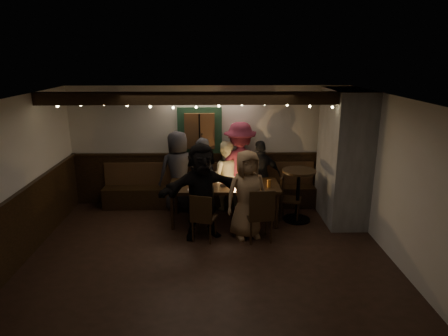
{
  "coord_description": "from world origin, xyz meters",
  "views": [
    {
      "loc": [
        0.13,
        -6.02,
        3.23
      ],
      "look_at": [
        0.3,
        1.6,
        1.05
      ],
      "focal_mm": 32.0,
      "sensor_mm": 36.0,
      "label": 1
    }
  ],
  "objects_px": {
    "high_top": "(298,189)",
    "person_g": "(247,195)",
    "chair_near_left": "(203,215)",
    "person_f": "(202,191)",
    "chair_end": "(286,195)",
    "person_b": "(202,174)",
    "dining_table": "(224,188)",
    "person_d": "(240,166)",
    "person_e": "(261,176)",
    "person_c": "(225,175)",
    "chair_near_right": "(261,213)",
    "person_a": "(178,171)"
  },
  "relations": [
    {
      "from": "chair_near_right",
      "to": "person_f",
      "type": "xyz_separation_m",
      "value": [
        -1.03,
        0.26,
        0.31
      ]
    },
    {
      "from": "person_e",
      "to": "chair_near_right",
      "type": "bearing_deg",
      "value": 72.02
    },
    {
      "from": "high_top",
      "to": "person_c",
      "type": "distance_m",
      "value": 1.59
    },
    {
      "from": "chair_near_left",
      "to": "person_a",
      "type": "height_order",
      "value": "person_a"
    },
    {
      "from": "person_e",
      "to": "person_g",
      "type": "distance_m",
      "value": 1.38
    },
    {
      "from": "chair_near_right",
      "to": "high_top",
      "type": "bearing_deg",
      "value": 48.25
    },
    {
      "from": "dining_table",
      "to": "high_top",
      "type": "xyz_separation_m",
      "value": [
        1.47,
        0.01,
        -0.04
      ]
    },
    {
      "from": "person_c",
      "to": "person_f",
      "type": "distance_m",
      "value": 1.46
    },
    {
      "from": "person_d",
      "to": "person_f",
      "type": "distance_m",
      "value": 1.62
    },
    {
      "from": "person_a",
      "to": "person_d",
      "type": "height_order",
      "value": "person_d"
    },
    {
      "from": "chair_near_left",
      "to": "person_f",
      "type": "relative_size",
      "value": 0.51
    },
    {
      "from": "person_c",
      "to": "high_top",
      "type": "bearing_deg",
      "value": 156.86
    },
    {
      "from": "person_a",
      "to": "high_top",
      "type": "bearing_deg",
      "value": 140.62
    },
    {
      "from": "person_b",
      "to": "person_g",
      "type": "relative_size",
      "value": 0.97
    },
    {
      "from": "chair_near_right",
      "to": "chair_end",
      "type": "distance_m",
      "value": 1.24
    },
    {
      "from": "dining_table",
      "to": "person_a",
      "type": "distance_m",
      "value": 1.19
    },
    {
      "from": "dining_table",
      "to": "chair_near_right",
      "type": "relative_size",
      "value": 2.16
    },
    {
      "from": "person_b",
      "to": "person_e",
      "type": "bearing_deg",
      "value": 157.84
    },
    {
      "from": "person_b",
      "to": "person_e",
      "type": "relative_size",
      "value": 1.04
    },
    {
      "from": "person_d",
      "to": "person_g",
      "type": "height_order",
      "value": "person_d"
    },
    {
      "from": "chair_near_left",
      "to": "person_b",
      "type": "height_order",
      "value": "person_b"
    },
    {
      "from": "dining_table",
      "to": "chair_end",
      "type": "distance_m",
      "value": 1.28
    },
    {
      "from": "person_a",
      "to": "person_f",
      "type": "relative_size",
      "value": 0.97
    },
    {
      "from": "chair_near_left",
      "to": "high_top",
      "type": "xyz_separation_m",
      "value": [
        1.87,
        0.91,
        0.17
      ]
    },
    {
      "from": "chair_near_left",
      "to": "person_b",
      "type": "relative_size",
      "value": 0.57
    },
    {
      "from": "dining_table",
      "to": "person_b",
      "type": "xyz_separation_m",
      "value": [
        -0.46,
        0.72,
        0.08
      ]
    },
    {
      "from": "chair_end",
      "to": "person_g",
      "type": "bearing_deg",
      "value": -136.51
    },
    {
      "from": "chair_end",
      "to": "high_top",
      "type": "xyz_separation_m",
      "value": [
        0.21,
        -0.11,
        0.17
      ]
    },
    {
      "from": "dining_table",
      "to": "person_f",
      "type": "relative_size",
      "value": 1.23
    },
    {
      "from": "person_e",
      "to": "person_c",
      "type": "bearing_deg",
      "value": -17.81
    },
    {
      "from": "chair_near_left",
      "to": "person_b",
      "type": "bearing_deg",
      "value": 92.0
    },
    {
      "from": "chair_near_left",
      "to": "chair_near_right",
      "type": "relative_size",
      "value": 0.89
    },
    {
      "from": "person_e",
      "to": "person_g",
      "type": "xyz_separation_m",
      "value": [
        -0.39,
        -1.32,
        0.06
      ]
    },
    {
      "from": "chair_end",
      "to": "high_top",
      "type": "height_order",
      "value": "high_top"
    },
    {
      "from": "chair_near_right",
      "to": "person_g",
      "type": "bearing_deg",
      "value": 133.16
    },
    {
      "from": "person_b",
      "to": "chair_end",
      "type": "bearing_deg",
      "value": 143.07
    },
    {
      "from": "chair_near_right",
      "to": "person_c",
      "type": "relative_size",
      "value": 0.67
    },
    {
      "from": "dining_table",
      "to": "chair_near_left",
      "type": "distance_m",
      "value": 1.0
    },
    {
      "from": "chair_near_right",
      "to": "person_d",
      "type": "relative_size",
      "value": 0.53
    },
    {
      "from": "high_top",
      "to": "person_g",
      "type": "distance_m",
      "value": 1.3
    },
    {
      "from": "person_d",
      "to": "dining_table",
      "type": "bearing_deg",
      "value": 53.95
    },
    {
      "from": "chair_near_left",
      "to": "person_g",
      "type": "height_order",
      "value": "person_g"
    },
    {
      "from": "person_b",
      "to": "dining_table",
      "type": "bearing_deg",
      "value": 104.57
    },
    {
      "from": "person_c",
      "to": "dining_table",
      "type": "bearing_deg",
      "value": 89.45
    },
    {
      "from": "person_b",
      "to": "person_a",
      "type": "bearing_deg",
      "value": -15.23
    },
    {
      "from": "chair_near_right",
      "to": "chair_near_left",
      "type": "bearing_deg",
      "value": 177.43
    },
    {
      "from": "dining_table",
      "to": "person_f",
      "type": "bearing_deg",
      "value": -121.2
    },
    {
      "from": "dining_table",
      "to": "person_b",
      "type": "bearing_deg",
      "value": 122.41
    },
    {
      "from": "person_d",
      "to": "person_e",
      "type": "bearing_deg",
      "value": 153.87
    },
    {
      "from": "person_b",
      "to": "person_d",
      "type": "bearing_deg",
      "value": 163.99
    }
  ]
}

